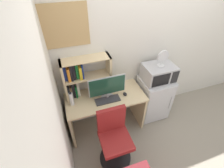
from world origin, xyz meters
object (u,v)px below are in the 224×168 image
at_px(keyboard, 108,100).
at_px(wall_corkboard, 56,27).
at_px(monitor, 107,87).
at_px(desk_fan, 163,57).
at_px(desk_chair, 114,140).
at_px(microwave, 158,73).
at_px(hutch_bookshelf, 80,77).
at_px(water_bottle, 71,99).
at_px(mini_fridge, 153,98).
at_px(computer_mouse, 125,94).

xyz_separation_m(keyboard, wall_corkboard, (-0.52, 0.37, 1.04)).
relative_size(monitor, desk_fan, 2.09).
bearing_deg(wall_corkboard, desk_chair, -61.65).
height_order(monitor, wall_corkboard, wall_corkboard).
relative_size(microwave, desk_chair, 0.54).
bearing_deg(wall_corkboard, microwave, -9.92).
bearing_deg(monitor, hutch_bookshelf, 148.50).
relative_size(water_bottle, desk_chair, 0.25).
bearing_deg(microwave, desk_fan, -27.91).
bearing_deg(keyboard, hutch_bookshelf, 140.42).
bearing_deg(desk_chair, desk_fan, 30.92).
distance_m(desk_fan, wall_corkboard, 1.56).
height_order(keyboard, wall_corkboard, wall_corkboard).
bearing_deg(mini_fridge, keyboard, -172.88).
bearing_deg(computer_mouse, desk_chair, -125.07).
xyz_separation_m(keyboard, computer_mouse, (0.30, 0.03, 0.01)).
relative_size(monitor, mini_fridge, 0.68).
height_order(mini_fridge, desk_chair, desk_chair).
relative_size(computer_mouse, water_bottle, 0.35).
bearing_deg(keyboard, wall_corkboard, 144.60).
bearing_deg(microwave, desk_chair, -148.53).
xyz_separation_m(monitor, water_bottle, (-0.53, 0.03, -0.10)).
bearing_deg(keyboard, mini_fridge, 7.12).
bearing_deg(desk_fan, mini_fridge, 165.40).
relative_size(hutch_bookshelf, mini_fridge, 0.85).
height_order(water_bottle, microwave, microwave).
height_order(computer_mouse, wall_corkboard, wall_corkboard).
relative_size(keyboard, mini_fridge, 0.46).
height_order(mini_fridge, desk_fan, desk_fan).
height_order(keyboard, desk_chair, desk_chair).
bearing_deg(microwave, keyboard, -172.70).
bearing_deg(keyboard, computer_mouse, 5.47).
relative_size(microwave, wall_corkboard, 0.62).
height_order(hutch_bookshelf, desk_chair, hutch_bookshelf).
height_order(mini_fridge, microwave, microwave).
xyz_separation_m(monitor, desk_chair, (-0.08, -0.54, -0.53)).
bearing_deg(water_bottle, computer_mouse, -4.17).
bearing_deg(wall_corkboard, keyboard, -35.40).
distance_m(microwave, desk_fan, 0.29).
relative_size(keyboard, water_bottle, 1.60).
height_order(microwave, desk_chair, microwave).
relative_size(keyboard, computer_mouse, 4.53).
xyz_separation_m(mini_fridge, desk_chair, (-0.97, -0.59, 0.00)).
distance_m(mini_fridge, desk_fan, 0.84).
relative_size(mini_fridge, desk_chair, 0.89).
distance_m(keyboard, desk_chair, 0.58).
distance_m(keyboard, computer_mouse, 0.30).
bearing_deg(mini_fridge, desk_chair, -148.66).
xyz_separation_m(water_bottle, mini_fridge, (1.43, 0.03, -0.43)).
bearing_deg(keyboard, monitor, 74.25).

